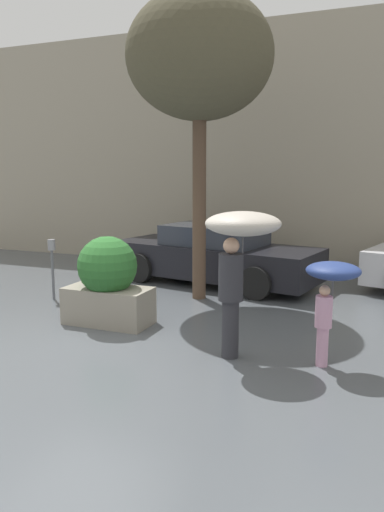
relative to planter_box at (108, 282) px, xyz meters
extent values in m
plane|color=#51565B|center=(0.12, -0.82, -0.69)|extent=(40.00, 40.00, 0.00)
cube|color=#9E937F|center=(0.12, 5.68, 2.31)|extent=(18.00, 0.30, 6.00)
cube|color=gray|center=(0.00, 0.00, -0.39)|extent=(1.38, 0.68, 0.59)
sphere|color=#286028|center=(0.00, 0.00, 0.26)|extent=(0.94, 0.94, 0.94)
cylinder|color=#2D2D33|center=(2.25, -0.68, -0.30)|extent=(0.22, 0.22, 0.77)
cylinder|color=#2D2D33|center=(2.25, -0.68, 0.39)|extent=(0.32, 0.32, 0.61)
sphere|color=tan|center=(2.25, -0.68, 0.80)|extent=(0.21, 0.21, 0.21)
cylinder|color=#4C4C51|center=(2.39, -0.64, 0.75)|extent=(0.02, 0.02, 0.66)
ellipsoid|color=beige|center=(2.39, -0.64, 1.08)|extent=(0.96, 0.96, 0.31)
cylinder|color=#D199B7|center=(3.42, -0.54, -0.43)|extent=(0.15, 0.15, 0.50)
cylinder|color=#D199B7|center=(3.42, -0.54, 0.02)|extent=(0.21, 0.21, 0.40)
sphere|color=tan|center=(3.42, -0.54, 0.28)|extent=(0.14, 0.14, 0.14)
cylinder|color=#4C4C51|center=(3.50, -0.50, 0.28)|extent=(0.02, 0.02, 0.50)
ellipsoid|color=navy|center=(3.50, -0.50, 0.53)|extent=(0.66, 0.66, 0.21)
cube|color=black|center=(0.58, 3.46, -0.17)|extent=(4.77, 2.48, 0.68)
cube|color=#2D333D|center=(0.58, 3.46, 0.38)|extent=(2.27, 1.77, 0.42)
cylinder|color=black|center=(-0.96, 2.91, -0.36)|extent=(0.67, 0.34, 0.64)
cylinder|color=black|center=(-0.64, 4.53, -0.36)|extent=(0.67, 0.34, 0.64)
cylinder|color=black|center=(1.80, 2.38, -0.36)|extent=(0.67, 0.34, 0.64)
cylinder|color=black|center=(2.12, 4.00, -0.36)|extent=(0.67, 0.34, 0.64)
cylinder|color=brown|center=(0.75, 2.08, 1.17)|extent=(0.26, 0.26, 3.72)
ellipsoid|color=#4C4733|center=(0.75, 2.08, 3.77)|extent=(2.66, 2.66, 2.26)
cylinder|color=#595B60|center=(-1.79, 0.95, -0.21)|extent=(0.05, 0.05, 0.96)
cylinder|color=gray|center=(-1.79, 0.95, 0.37)|extent=(0.14, 0.14, 0.20)
camera|label=1|loc=(4.13, -6.67, 1.72)|focal=35.00mm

